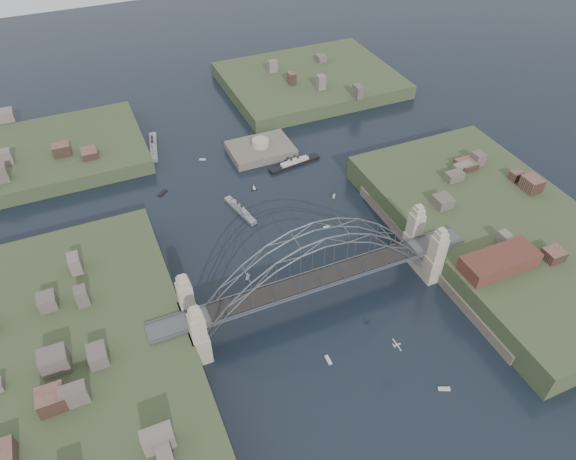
% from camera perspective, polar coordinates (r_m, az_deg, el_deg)
% --- Properties ---
extents(ground, '(500.00, 500.00, 0.00)m').
position_cam_1_polar(ground, '(136.01, 3.05, -7.79)').
color(ground, black).
rests_on(ground, ground).
extents(bridge, '(84.00, 13.80, 24.60)m').
position_cam_1_polar(bridge, '(126.92, 3.24, -4.17)').
color(bridge, '#49494C').
rests_on(bridge, ground).
extents(shore_west, '(50.50, 90.00, 12.00)m').
position_cam_1_polar(shore_west, '(128.84, -21.35, -14.44)').
color(shore_west, '#354326').
rests_on(shore_west, ground).
extents(shore_east, '(50.50, 90.00, 12.00)m').
position_cam_1_polar(shore_east, '(161.76, 21.68, -0.64)').
color(shore_east, '#354326').
rests_on(shore_east, ground).
extents(headland_nw, '(60.00, 45.00, 9.00)m').
position_cam_1_polar(headland_nw, '(201.77, -23.90, 7.20)').
color(headland_nw, '#354326').
rests_on(headland_nw, ground).
extents(headland_ne, '(70.00, 55.00, 9.50)m').
position_cam_1_polar(headland_ne, '(233.06, 2.36, 15.52)').
color(headland_ne, '#354326').
rests_on(headland_ne, ground).
extents(fort_island, '(22.00, 16.00, 9.40)m').
position_cam_1_polar(fort_island, '(188.58, -2.97, 8.27)').
color(fort_island, '#5B5447').
rests_on(fort_island, ground).
extents(wharf_shed, '(20.00, 8.00, 4.00)m').
position_cam_1_polar(wharf_shed, '(141.95, 22.00, -3.18)').
color(wharf_shed, '#592D26').
rests_on(wharf_shed, shore_east).
extents(finger_pier, '(4.00, 22.00, 1.40)m').
position_cam_1_polar(finger_pier, '(139.77, 23.15, -10.17)').
color(finger_pier, '#49494C').
rests_on(finger_pier, ground).
extents(naval_cruiser_near, '(5.47, 15.61, 4.66)m').
position_cam_1_polar(naval_cruiser_near, '(162.05, -5.21, 2.21)').
color(naval_cruiser_near, gray).
rests_on(naval_cruiser_near, ground).
extents(naval_cruiser_far, '(5.89, 18.24, 6.11)m').
position_cam_1_polar(naval_cruiser_far, '(196.10, -14.42, 8.81)').
color(naval_cruiser_far, gray).
rests_on(naval_cruiser_far, ground).
extents(ocean_liner, '(19.23, 5.07, 4.68)m').
position_cam_1_polar(ocean_liner, '(181.50, 0.71, 7.26)').
color(ocean_liner, black).
rests_on(ocean_liner, ground).
extents(aeroplane, '(1.82, 3.47, 0.50)m').
position_cam_1_polar(aeroplane, '(119.89, 11.68, -12.15)').
color(aeroplane, silver).
extents(small_boat_a, '(1.81, 2.15, 2.38)m').
position_cam_1_polar(small_boat_a, '(141.13, -4.40, -4.97)').
color(small_boat_a, beige).
rests_on(small_boat_a, ground).
extents(small_boat_b, '(1.91, 0.68, 0.45)m').
position_cam_1_polar(small_boat_b, '(156.52, 4.20, 0.33)').
color(small_boat_b, beige).
rests_on(small_boat_b, ground).
extents(small_boat_c, '(0.91, 2.60, 0.45)m').
position_cam_1_polar(small_boat_c, '(125.25, 4.40, -13.91)').
color(small_boat_c, beige).
rests_on(small_boat_c, ground).
extents(small_boat_d, '(1.85, 2.20, 1.43)m').
position_cam_1_polar(small_boat_d, '(168.08, 5.02, 3.70)').
color(small_boat_d, beige).
rests_on(small_boat_d, ground).
extents(small_boat_e, '(3.65, 3.47, 0.45)m').
position_cam_1_polar(small_boat_e, '(173.66, -13.48, 3.93)').
color(small_boat_e, beige).
rests_on(small_boat_e, ground).
extents(small_boat_f, '(1.79, 1.26, 2.38)m').
position_cam_1_polar(small_boat_f, '(170.28, -3.74, 4.65)').
color(small_boat_f, beige).
rests_on(small_boat_f, ground).
extents(small_boat_g, '(2.78, 1.89, 0.45)m').
position_cam_1_polar(small_boat_g, '(125.63, 16.60, -16.22)').
color(small_boat_g, beige).
rests_on(small_boat_g, ground).
extents(small_boat_h, '(2.32, 1.60, 0.45)m').
position_cam_1_polar(small_boat_h, '(186.81, -9.25, 7.57)').
color(small_boat_h, beige).
rests_on(small_boat_h, ground).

